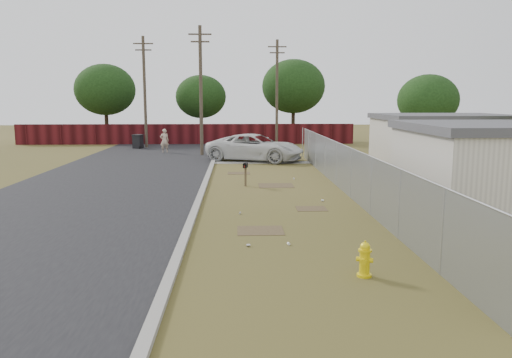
{
  "coord_description": "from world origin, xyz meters",
  "views": [
    {
      "loc": [
        -1.5,
        -19.67,
        3.93
      ],
      "look_at": [
        -0.82,
        -1.92,
        1.1
      ],
      "focal_mm": 35.0,
      "sensor_mm": 36.0,
      "label": 1
    }
  ],
  "objects_px": {
    "mailbox": "(245,167)",
    "pickup_truck": "(255,147)",
    "fire_hydrant": "(365,260)",
    "trash_bin": "(138,141)",
    "pedestrian": "(164,141)"
  },
  "relations": [
    {
      "from": "trash_bin",
      "to": "mailbox",
      "type": "bearing_deg",
      "value": -65.24
    },
    {
      "from": "mailbox",
      "to": "pedestrian",
      "type": "xyz_separation_m",
      "value": [
        -5.79,
        14.85,
        0.02
      ]
    },
    {
      "from": "trash_bin",
      "to": "fire_hydrant",
      "type": "bearing_deg",
      "value": -70.2
    },
    {
      "from": "fire_hydrant",
      "to": "pedestrian",
      "type": "relative_size",
      "value": 0.46
    },
    {
      "from": "mailbox",
      "to": "fire_hydrant",
      "type": "bearing_deg",
      "value": -78.4
    },
    {
      "from": "fire_hydrant",
      "to": "pedestrian",
      "type": "xyz_separation_m",
      "value": [
        -8.25,
        26.81,
        0.51
      ]
    },
    {
      "from": "fire_hydrant",
      "to": "pickup_truck",
      "type": "bearing_deg",
      "value": 94.34
    },
    {
      "from": "pickup_truck",
      "to": "pedestrian",
      "type": "bearing_deg",
      "value": 73.84
    },
    {
      "from": "fire_hydrant",
      "to": "pickup_truck",
      "type": "relative_size",
      "value": 0.13
    },
    {
      "from": "trash_bin",
      "to": "pickup_truck",
      "type": "bearing_deg",
      "value": -43.11
    },
    {
      "from": "fire_hydrant",
      "to": "trash_bin",
      "type": "xyz_separation_m",
      "value": [
        -10.89,
        30.24,
        0.2
      ]
    },
    {
      "from": "mailbox",
      "to": "pickup_truck",
      "type": "bearing_deg",
      "value": 85.16
    },
    {
      "from": "mailbox",
      "to": "pickup_truck",
      "type": "height_order",
      "value": "pickup_truck"
    },
    {
      "from": "fire_hydrant",
      "to": "pedestrian",
      "type": "height_order",
      "value": "pedestrian"
    },
    {
      "from": "pickup_truck",
      "to": "pedestrian",
      "type": "height_order",
      "value": "pedestrian"
    }
  ]
}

